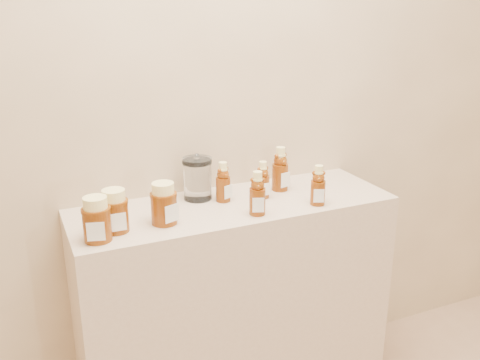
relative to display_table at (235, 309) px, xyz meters
name	(u,v)px	position (x,y,z in m)	size (l,w,h in m)	color
wall_back	(212,74)	(0.00, 0.20, 0.90)	(3.50, 0.02, 2.70)	tan
display_table	(235,309)	(0.00, 0.00, 0.00)	(1.20, 0.40, 0.90)	#C1A78D
bear_bottle_back_left	(223,179)	(-0.03, 0.04, 0.54)	(0.06, 0.06, 0.17)	#5F2607
bear_bottle_back_mid	(263,177)	(0.12, 0.02, 0.53)	(0.05, 0.05, 0.16)	#5F2607
bear_bottle_back_right	(280,166)	(0.22, 0.06, 0.55)	(0.07, 0.07, 0.20)	#5F2607
bear_bottle_front_left	(258,190)	(0.03, -0.13, 0.54)	(0.06, 0.06, 0.18)	#5F2607
bear_bottle_front_right	(318,183)	(0.28, -0.13, 0.53)	(0.06, 0.06, 0.17)	#5F2607
honey_jar_left	(115,211)	(-0.45, -0.07, 0.52)	(0.09, 0.09, 0.14)	#5F2607
honey_jar_back	(164,203)	(-0.29, -0.07, 0.52)	(0.09, 0.09, 0.14)	#5F2607
honey_jar_front	(97,219)	(-0.51, -0.11, 0.52)	(0.09, 0.09, 0.14)	#5F2607
glass_canister	(197,177)	(-0.10, 0.10, 0.54)	(0.11, 0.11, 0.17)	white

